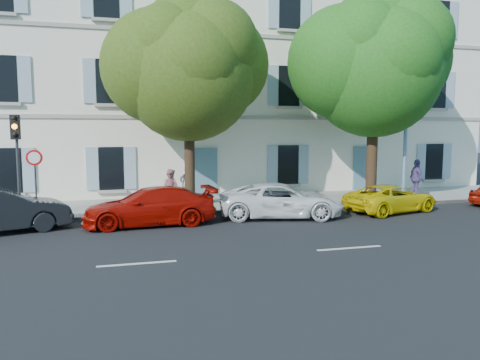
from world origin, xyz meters
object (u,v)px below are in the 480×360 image
object	(u,v)px
pedestrian_b	(170,189)
car_white_coupe	(281,200)
tree_right	(374,71)
pedestrian_c	(416,178)
pedestrian_a	(186,185)
traffic_light	(16,144)
tree_left	(189,75)
street_lamp	(409,98)
car_yellow_supercar	(391,198)
road_sign	(35,169)
car_red_coupe	(150,206)

from	to	relation	value
pedestrian_b	car_white_coupe	bearing A→B (deg)	-169.84
tree_right	pedestrian_c	distance (m)	5.71
pedestrian_a	traffic_light	bearing A→B (deg)	-25.37
tree_left	pedestrian_a	bearing A→B (deg)	115.71
street_lamp	pedestrian_b	world-z (taller)	street_lamp
pedestrian_a	pedestrian_b	xyz separation A→B (m)	(-0.71, -0.40, -0.10)
car_yellow_supercar	pedestrian_a	size ratio (longest dim) A/B	2.25
car_white_coupe	street_lamp	world-z (taller)	street_lamp
pedestrian_a	pedestrian_b	bearing A→B (deg)	-5.56
tree_left	pedestrian_a	size ratio (longest dim) A/B	4.67
road_sign	pedestrian_b	distance (m)	5.19
pedestrian_a	car_red_coupe	bearing A→B (deg)	23.81
car_yellow_supercar	street_lamp	world-z (taller)	street_lamp
tree_left	pedestrian_a	distance (m)	4.59
road_sign	pedestrian_a	bearing A→B (deg)	10.69
car_red_coupe	tree_right	size ratio (longest dim) A/B	0.51
road_sign	pedestrian_b	xyz separation A→B (m)	(5.05, 0.69, -1.00)
tree_right	traffic_light	bearing A→B (deg)	-179.22
car_white_coupe	tree_left	distance (m)	6.40
pedestrian_a	pedestrian_b	distance (m)	0.82
road_sign	street_lamp	world-z (taller)	street_lamp
road_sign	pedestrian_c	distance (m)	16.94
pedestrian_a	car_white_coupe	bearing A→B (deg)	105.54
car_red_coupe	street_lamp	xyz separation A→B (m)	(11.73, 1.79, 4.15)
car_white_coupe	road_sign	xyz separation A→B (m)	(-9.05, 1.64, 1.30)
car_white_coupe	pedestrian_b	bearing A→B (deg)	73.53
car_red_coupe	traffic_light	distance (m)	5.41
car_white_coupe	pedestrian_a	distance (m)	4.30
tree_right	street_lamp	xyz separation A→B (m)	(1.67, -0.22, -1.15)
car_white_coupe	street_lamp	xyz separation A→B (m)	(6.68, 1.64, 4.17)
street_lamp	pedestrian_c	size ratio (longest dim) A/B	4.53
car_yellow_supercar	tree_right	bearing A→B (deg)	-21.09
street_lamp	pedestrian_b	xyz separation A→B (m)	(-10.69, 0.69, -3.87)
tree_left	pedestrian_c	world-z (taller)	tree_left
car_red_coupe	pedestrian_a	size ratio (longest dim) A/B	2.56
tree_right	road_sign	world-z (taller)	tree_right
car_white_coupe	traffic_light	distance (m)	10.03
tree_right	tree_left	bearing A→B (deg)	175.78
tree_left	car_white_coupe	bearing A→B (deg)	-37.79
car_yellow_supercar	traffic_light	distance (m)	14.74
pedestrian_a	pedestrian_c	distance (m)	11.15
road_sign	pedestrian_b	bearing A→B (deg)	7.76
traffic_light	road_sign	size ratio (longest dim) A/B	1.50
tree_right	pedestrian_b	bearing A→B (deg)	177.03
tree_right	pedestrian_a	xyz separation A→B (m)	(-8.32, 0.87, -4.92)
car_white_coupe	pedestrian_b	xyz separation A→B (m)	(-4.01, 2.33, 0.30)
tree_right	pedestrian_a	bearing A→B (deg)	174.05
tree_left	traffic_light	xyz separation A→B (m)	(-6.47, -0.80, -2.76)
car_white_coupe	car_yellow_supercar	bearing A→B (deg)	-77.20
tree_right	pedestrian_b	distance (m)	10.34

